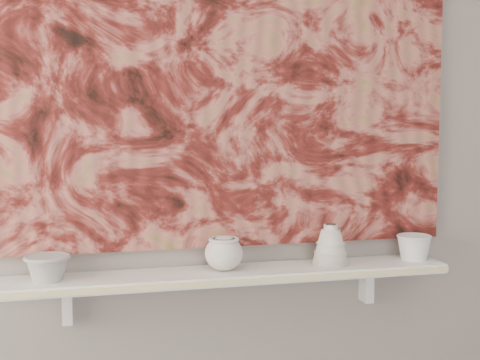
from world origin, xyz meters
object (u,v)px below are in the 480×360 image
object	(u,v)px
shelf	(230,275)
bell_vessel	(331,244)
painting	(223,73)
bowl_grey	(47,268)
cup_cream	(224,253)
bowl_white	(414,247)

from	to	relation	value
shelf	bell_vessel	bearing A→B (deg)	0.00
painting	bowl_grey	world-z (taller)	painting
cup_cream	bowl_white	bearing A→B (deg)	0.00
bell_vessel	shelf	bearing A→B (deg)	180.00
cup_cream	bell_vessel	size ratio (longest dim) A/B	0.90
painting	bell_vessel	world-z (taller)	painting
bowl_grey	bowl_white	size ratio (longest dim) A/B	1.16
shelf	painting	xyz separation A→B (m)	(0.00, 0.08, 0.62)
shelf	bell_vessel	world-z (taller)	bell_vessel
bowl_grey	cup_cream	bearing A→B (deg)	0.00
bowl_white	cup_cream	bearing A→B (deg)	180.00
shelf	cup_cream	size ratio (longest dim) A/B	11.99
bowl_grey	cup_cream	xyz separation A→B (m)	(0.52, 0.00, 0.01)
shelf	bell_vessel	distance (m)	0.34
shelf	bowl_white	bearing A→B (deg)	0.00
shelf	bowl_grey	distance (m)	0.54
painting	bowl_grey	xyz separation A→B (m)	(-0.54, -0.08, -0.57)
bowl_grey	bowl_white	xyz separation A→B (m)	(1.17, 0.00, 0.00)
bowl_grey	shelf	bearing A→B (deg)	0.00
bowl_grey	bell_vessel	distance (m)	0.87
bowl_white	shelf	bearing A→B (deg)	180.00
shelf	cup_cream	bearing A→B (deg)	180.00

